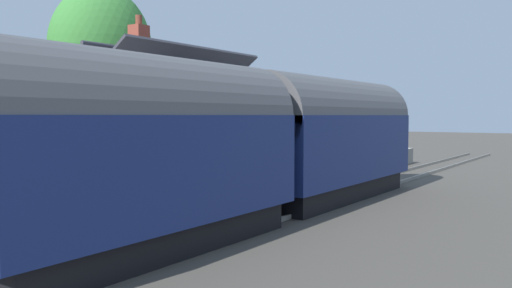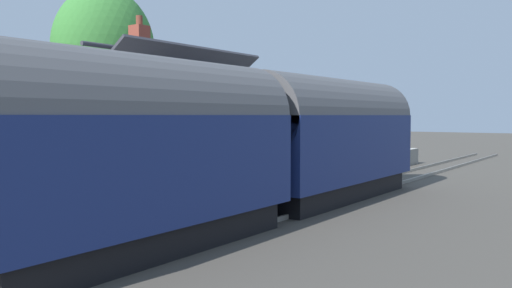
% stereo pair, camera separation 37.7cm
% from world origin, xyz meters
% --- Properties ---
extents(ground_plane, '(160.00, 160.00, 0.00)m').
position_xyz_m(ground_plane, '(0.00, 0.00, 0.00)').
color(ground_plane, '#4C473F').
extents(platform, '(32.00, 5.66, 0.95)m').
position_xyz_m(platform, '(0.00, 3.83, 0.47)').
color(platform, gray).
rests_on(platform, ground).
extents(platform_edge_coping, '(32.00, 0.36, 0.02)m').
position_xyz_m(platform_edge_coping, '(0.00, 1.18, 0.96)').
color(platform_edge_coping, beige).
rests_on(platform_edge_coping, platform).
extents(rail_near, '(52.00, 0.08, 0.14)m').
position_xyz_m(rail_near, '(0.00, -1.62, 0.07)').
color(rail_near, gray).
rests_on(rail_near, ground).
extents(rail_far, '(52.00, 0.08, 0.14)m').
position_xyz_m(rail_far, '(0.00, -0.18, 0.07)').
color(rail_far, gray).
rests_on(rail_far, ground).
extents(train, '(17.74, 2.73, 4.32)m').
position_xyz_m(train, '(-3.67, -0.90, 2.22)').
color(train, black).
rests_on(train, ground).
extents(station_building, '(7.10, 4.18, 5.67)m').
position_xyz_m(station_building, '(-1.93, 5.03, 2.57)').
color(station_building, white).
rests_on(station_building, platform).
extents(bench_by_lamp, '(1.40, 0.44, 0.88)m').
position_xyz_m(bench_by_lamp, '(9.18, 2.94, 1.43)').
color(bench_by_lamp, '#26727F').
rests_on(bench_by_lamp, platform).
extents(bench_platform_end, '(1.41, 0.45, 0.88)m').
position_xyz_m(bench_platform_end, '(4.91, 2.81, 1.43)').
color(bench_platform_end, '#26727F').
rests_on(bench_platform_end, platform).
extents(bench_mid_platform, '(1.41, 0.46, 0.88)m').
position_xyz_m(bench_mid_platform, '(6.76, 2.78, 1.43)').
color(bench_mid_platform, '#26727F').
rests_on(bench_mid_platform, platform).
extents(planter_by_door, '(0.65, 0.65, 0.91)m').
position_xyz_m(planter_by_door, '(-2.41, 1.85, 1.45)').
color(planter_by_door, '#9E5138').
rests_on(planter_by_door, platform).
extents(planter_under_sign, '(0.42, 0.42, 0.67)m').
position_xyz_m(planter_under_sign, '(2.85, 3.08, 1.29)').
color(planter_under_sign, black).
rests_on(planter_under_sign, platform).
extents(planter_bench_right, '(0.54, 0.54, 0.86)m').
position_xyz_m(planter_bench_right, '(9.76, 5.69, 1.41)').
color(planter_bench_right, black).
rests_on(planter_bench_right, platform).
extents(planter_corner_building, '(0.80, 0.32, 0.64)m').
position_xyz_m(planter_corner_building, '(2.76, 4.57, 1.26)').
color(planter_corner_building, black).
rests_on(planter_corner_building, platform).
extents(tree_far_left, '(4.73, 4.20, 8.74)m').
position_xyz_m(tree_far_left, '(-0.83, 9.75, 5.94)').
color(tree_far_left, '#4C3828').
rests_on(tree_far_left, ground).
extents(tree_far_right, '(3.17, 2.74, 6.74)m').
position_xyz_m(tree_far_right, '(1.27, 12.65, 4.70)').
color(tree_far_right, '#4C3828').
rests_on(tree_far_right, ground).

